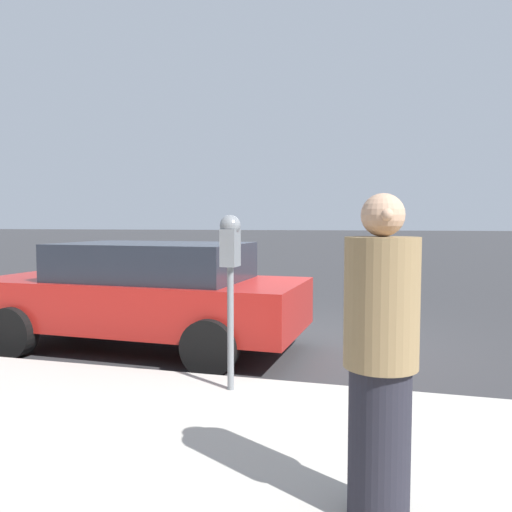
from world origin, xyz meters
TOP-DOWN VIEW (x-y plane):
  - ground_plane at (0.00, 0.00)m, footprint 220.00×220.00m
  - parking_meter at (-2.58, 0.07)m, footprint 0.21×0.19m
  - car_red at (-0.88, 1.82)m, footprint 2.10×4.36m
  - pedestrian at (-4.29, -1.29)m, footprint 0.38×0.38m

SIDE VIEW (x-z plane):
  - ground_plane at x=0.00m, z-range 0.00..0.00m
  - car_red at x=-0.88m, z-range 0.05..1.47m
  - pedestrian at x=-4.29m, z-range 0.15..1.84m
  - parking_meter at x=-2.58m, z-range 0.58..2.19m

